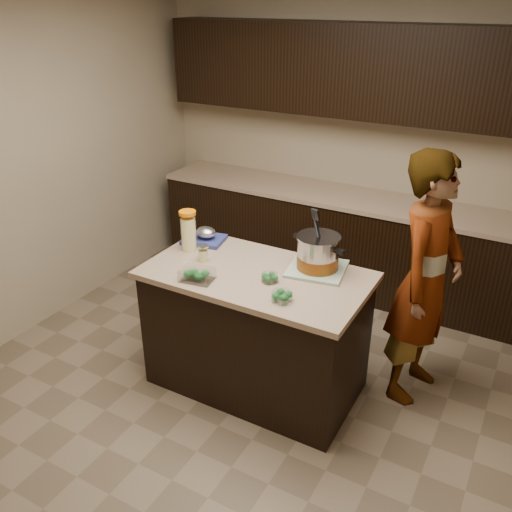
{
  "coord_description": "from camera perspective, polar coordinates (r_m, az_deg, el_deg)",
  "views": [
    {
      "loc": [
        1.52,
        -2.72,
        2.55
      ],
      "look_at": [
        0.0,
        0.0,
        1.02
      ],
      "focal_mm": 38.0,
      "sensor_mm": 36.0,
      "label": 1
    }
  ],
  "objects": [
    {
      "name": "person",
      "position": [
        3.68,
        17.44,
        -2.47
      ],
      "size": [
        0.51,
        0.69,
        1.72
      ],
      "primitive_type": "imported",
      "rotation": [
        0.0,
        0.0,
        1.4
      ],
      "color": "gray",
      "rests_on": "ground"
    },
    {
      "name": "broccoli_tub_left",
      "position": [
        3.41,
        1.46,
        -2.34
      ],
      "size": [
        0.13,
        0.13,
        0.05
      ],
      "rotation": [
        0.0,
        0.0,
        -0.17
      ],
      "color": "silver",
      "rests_on": "island"
    },
    {
      "name": "ground_plane",
      "position": [
        4.02,
        0.0,
        -13.16
      ],
      "size": [
        4.0,
        4.0,
        0.0
      ],
      "primitive_type": "plane",
      "color": "brown",
      "rests_on": "ground"
    },
    {
      "name": "blue_tray",
      "position": [
        3.96,
        -5.41,
        2.02
      ],
      "size": [
        0.33,
        0.28,
        0.11
      ],
      "rotation": [
        0.0,
        0.0,
        0.19
      ],
      "color": "navy",
      "rests_on": "island"
    },
    {
      "name": "dish_towel",
      "position": [
        3.57,
        6.44,
        -1.34
      ],
      "size": [
        0.41,
        0.41,
        0.02
      ],
      "primitive_type": "cube",
      "rotation": [
        0.0,
        0.0,
        0.16
      ],
      "color": "#537B55",
      "rests_on": "island"
    },
    {
      "name": "broccoli_tub_rect",
      "position": [
        3.44,
        -6.23,
        -2.03
      ],
      "size": [
        0.23,
        0.18,
        0.07
      ],
      "rotation": [
        0.0,
        0.0,
        0.16
      ],
      "color": "silver",
      "rests_on": "island"
    },
    {
      "name": "room_shell",
      "position": [
        3.22,
        0.0,
        11.16
      ],
      "size": [
        4.04,
        4.04,
        2.72
      ],
      "color": "tan",
      "rests_on": "ground"
    },
    {
      "name": "broccoli_tub_right",
      "position": [
        3.2,
        2.76,
        -4.32
      ],
      "size": [
        0.16,
        0.16,
        0.06
      ],
      "rotation": [
        0.0,
        0.0,
        0.38
      ],
      "color": "silver",
      "rests_on": "island"
    },
    {
      "name": "lemonade_pitcher",
      "position": [
        3.81,
        -7.12,
        2.52
      ],
      "size": [
        0.16,
        0.16,
        0.28
      ],
      "rotation": [
        0.0,
        0.0,
        -0.41
      ],
      "color": "#EBE090",
      "rests_on": "island"
    },
    {
      "name": "back_cabinets",
      "position": [
        4.98,
        9.87,
        6.89
      ],
      "size": [
        3.6,
        0.63,
        2.33
      ],
      "color": "black",
      "rests_on": "ground"
    },
    {
      "name": "mason_jar",
      "position": [
        3.67,
        -5.56,
        0.26
      ],
      "size": [
        0.08,
        0.08,
        0.12
      ],
      "rotation": [
        0.0,
        0.0,
        0.03
      ],
      "color": "#EBE090",
      "rests_on": "island"
    },
    {
      "name": "stock_pot",
      "position": [
        3.52,
        6.52,
        0.17
      ],
      "size": [
        0.4,
        0.35,
        0.4
      ],
      "rotation": [
        0.0,
        0.0,
        -0.26
      ],
      "color": "#B7B7BC",
      "rests_on": "dish_towel"
    },
    {
      "name": "island",
      "position": [
        3.75,
        0.0,
        -7.8
      ],
      "size": [
        1.46,
        0.81,
        0.9
      ],
      "color": "black",
      "rests_on": "ground"
    }
  ]
}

